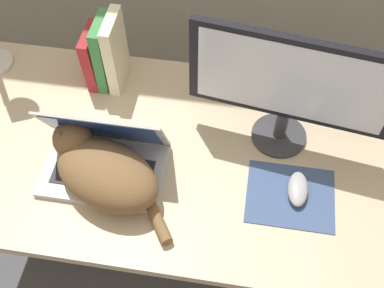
{
  "coord_description": "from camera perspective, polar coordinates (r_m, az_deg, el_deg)",
  "views": [
    {
      "loc": [
        0.26,
        -0.43,
        1.88
      ],
      "look_at": [
        0.14,
        0.33,
        0.83
      ],
      "focal_mm": 45.0,
      "sensor_mm": 36.0,
      "label": 1
    }
  ],
  "objects": [
    {
      "name": "desk",
      "position": [
        1.49,
        -4.99,
        -2.06
      ],
      "size": [
        1.41,
        0.74,
        0.73
      ],
      "color": "tan",
      "rests_on": "ground_plane"
    },
    {
      "name": "laptop",
      "position": [
        1.37,
        -10.32,
        -1.66
      ],
      "size": [
        0.34,
        0.23,
        0.22
      ],
      "color": "#B7B7BC",
      "rests_on": "desk"
    },
    {
      "name": "cat",
      "position": [
        1.31,
        -10.53,
        -3.05
      ],
      "size": [
        0.38,
        0.3,
        0.16
      ],
      "color": "brown",
      "rests_on": "desk"
    },
    {
      "name": "external_monitor",
      "position": [
        1.31,
        11.6,
        6.71
      ],
      "size": [
        0.55,
        0.16,
        0.39
      ],
      "color": "#333338",
      "rests_on": "desk"
    },
    {
      "name": "mousepad",
      "position": [
        1.36,
        11.58,
        -6.02
      ],
      "size": [
        0.24,
        0.2,
        0.0
      ],
      "color": "#384C75",
      "rests_on": "desk"
    },
    {
      "name": "computer_mouse",
      "position": [
        1.36,
        12.43,
        -5.23
      ],
      "size": [
        0.06,
        0.11,
        0.03
      ],
      "color": "#99999E",
      "rests_on": "mousepad"
    },
    {
      "name": "book_row",
      "position": [
        1.55,
        -10.21,
        10.56
      ],
      "size": [
        0.11,
        0.14,
        0.25
      ],
      "color": "maroon",
      "rests_on": "desk"
    }
  ]
}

